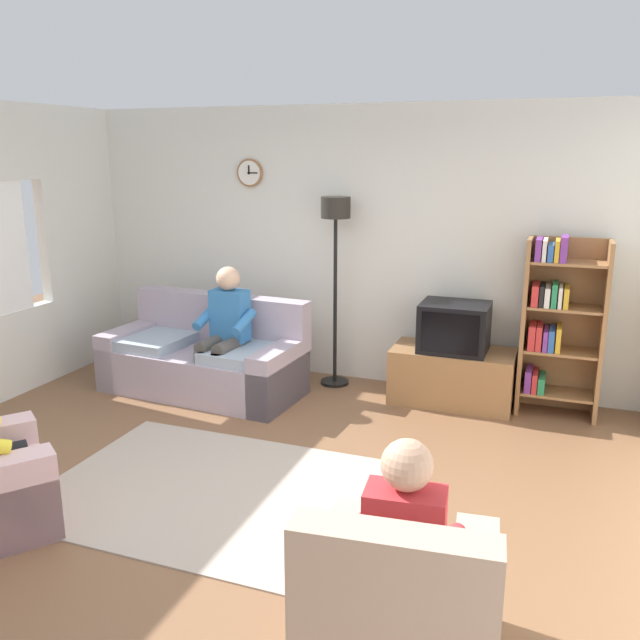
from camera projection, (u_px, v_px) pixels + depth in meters
name	position (u px, v px, depth m)	size (l,w,h in m)	color
ground_plane	(232.00, 495.00, 4.49)	(12.00, 12.00, 0.00)	brown
back_wall_assembly	(353.00, 246.00, 6.57)	(6.20, 0.17, 2.70)	silver
couch	(205.00, 360.00, 6.38)	(1.96, 1.01, 0.90)	#A899A8
tv_stand	(452.00, 376.00, 6.10)	(1.10, 0.56, 0.51)	olive
tv	(454.00, 327.00, 5.96)	(0.60, 0.49, 0.44)	black
bookshelf	(557.00, 322.00, 5.73)	(0.68, 0.36, 1.58)	olive
floor_lamp	(336.00, 239.00, 6.29)	(0.28, 0.28, 1.85)	black
armchair_near_bookshelf	(402.00, 615.00, 2.90)	(0.88, 0.96, 0.90)	tan
area_rug	(209.00, 490.00, 4.55)	(2.20, 1.70, 0.01)	#AD9E8E
person_on_couch	(224.00, 326.00, 6.09)	(0.53, 0.56, 1.24)	#3372B2
person_in_right_armchair	(406.00, 541.00, 2.91)	(0.54, 0.56, 1.12)	red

